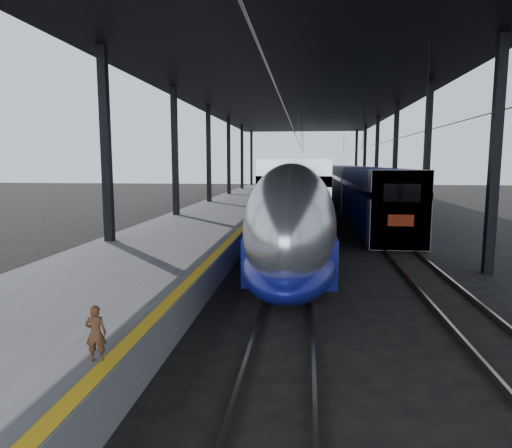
# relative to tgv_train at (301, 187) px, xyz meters

# --- Properties ---
(ground) EXTENTS (160.00, 160.00, 0.00)m
(ground) POSITION_rel_tgv_train_xyz_m (-2.00, -29.19, -2.07)
(ground) COLOR black
(ground) RESTS_ON ground
(platform) EXTENTS (6.00, 80.00, 1.00)m
(platform) POSITION_rel_tgv_train_xyz_m (-5.50, -9.19, -1.57)
(platform) COLOR #4C4C4F
(platform) RESTS_ON ground
(yellow_strip) EXTENTS (0.30, 80.00, 0.01)m
(yellow_strip) POSITION_rel_tgv_train_xyz_m (-2.70, -9.19, -1.07)
(yellow_strip) COLOR gold
(yellow_strip) RESTS_ON platform
(rails) EXTENTS (6.52, 80.00, 0.16)m
(rails) POSITION_rel_tgv_train_xyz_m (2.50, -9.19, -1.99)
(rails) COLOR slate
(rails) RESTS_ON ground
(canopy) EXTENTS (18.00, 75.00, 9.47)m
(canopy) POSITION_rel_tgv_train_xyz_m (-0.10, -9.19, 7.04)
(canopy) COLOR black
(canopy) RESTS_ON ground
(tgv_train) EXTENTS (3.09, 65.20, 4.43)m
(tgv_train) POSITION_rel_tgv_train_xyz_m (0.00, 0.00, 0.00)
(tgv_train) COLOR #AEB0B5
(tgv_train) RESTS_ON ground
(second_train) EXTENTS (2.88, 56.05, 3.96)m
(second_train) POSITION_rel_tgv_train_xyz_m (5.00, 6.97, -0.07)
(second_train) COLOR navy
(second_train) RESTS_ON ground
(child) EXTENTS (0.38, 0.28, 0.96)m
(child) POSITION_rel_tgv_train_xyz_m (-2.93, -35.63, -0.59)
(child) COLOR #482A18
(child) RESTS_ON platform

